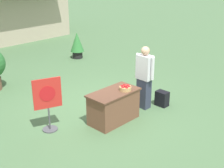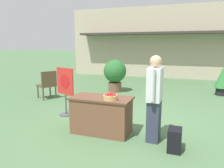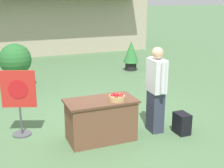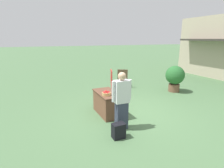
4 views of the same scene
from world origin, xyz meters
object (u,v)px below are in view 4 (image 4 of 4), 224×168
object	(u,v)px
patio_chair	(123,77)
person_visitor	(122,101)
poster_board	(111,83)
display_table	(107,103)
apple_basket	(106,93)
backpack	(119,131)
potted_plant_near_right	(175,77)

from	to	relation	value
patio_chair	person_visitor	bearing A→B (deg)	-178.31
poster_board	display_table	bearing A→B (deg)	81.16
apple_basket	backpack	size ratio (longest dim) A/B	0.69
apple_basket	potted_plant_near_right	world-z (taller)	potted_plant_near_right
apple_basket	person_visitor	bearing A→B (deg)	7.02
poster_board	backpack	bearing A→B (deg)	89.69
person_visitor	poster_board	size ratio (longest dim) A/B	1.31
display_table	potted_plant_near_right	xyz separation A→B (m)	(-1.12, 4.15, 0.37)
person_visitor	patio_chair	distance (m)	4.69
apple_basket	backpack	world-z (taller)	apple_basket
person_visitor	backpack	world-z (taller)	person_visitor
poster_board	patio_chair	bearing A→B (deg)	-110.75
apple_basket	potted_plant_near_right	size ratio (longest dim) A/B	0.22
backpack	poster_board	xyz separation A→B (m)	(-2.96, 1.13, 0.52)
apple_basket	backpack	bearing A→B (deg)	-8.68
apple_basket	patio_chair	xyz separation A→B (m)	(-3.24, 2.32, -0.30)
apple_basket	patio_chair	distance (m)	4.00
person_visitor	patio_chair	bearing A→B (deg)	-26.31
person_visitor	potted_plant_near_right	distance (m)	4.77
poster_board	potted_plant_near_right	xyz separation A→B (m)	(0.26, 3.38, 0.03)
apple_basket	person_visitor	distance (m)	0.89
apple_basket	person_visitor	size ratio (longest dim) A/B	0.17
display_table	poster_board	xyz separation A→B (m)	(-1.38, 0.78, 0.33)
potted_plant_near_right	apple_basket	bearing A→B (deg)	-72.23
potted_plant_near_right	patio_chair	bearing A→B (deg)	-133.20
person_visitor	display_table	bearing A→B (deg)	-0.00
display_table	backpack	bearing A→B (deg)	-12.47
display_table	apple_basket	size ratio (longest dim) A/B	4.54
display_table	apple_basket	distance (m)	0.55
poster_board	potted_plant_near_right	world-z (taller)	potted_plant_near_right
backpack	poster_board	size ratio (longest dim) A/B	0.32
apple_basket	poster_board	size ratio (longest dim) A/B	0.22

